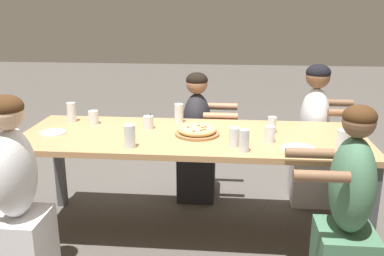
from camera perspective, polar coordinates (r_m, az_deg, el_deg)
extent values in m
plane|color=#514C47|center=(3.34, 0.00, -13.84)|extent=(18.00, 18.00, 0.00)
cube|color=tan|center=(3.03, 0.00, -1.27)|extent=(2.43, 0.86, 0.04)
cube|color=#4C4C51|center=(3.16, -22.30, -9.42)|extent=(0.07, 0.07, 0.74)
cube|color=#4C4C51|center=(2.96, 22.58, -11.24)|extent=(0.07, 0.07, 0.74)
cube|color=#4C4C51|center=(3.77, -17.26, -4.68)|extent=(0.07, 0.07, 0.74)
cube|color=#4C4C51|center=(3.61, 19.25, -5.85)|extent=(0.07, 0.07, 0.74)
cylinder|color=#996B42|center=(3.02, 0.70, -0.76)|extent=(0.31, 0.31, 0.02)
torus|color=#DBB26B|center=(3.01, 0.70, -0.21)|extent=(0.27, 0.27, 0.03)
cylinder|color=#E5C675|center=(3.01, 0.70, -0.32)|extent=(0.22, 0.22, 0.03)
cylinder|color=#C6422D|center=(2.95, 1.25, -0.31)|extent=(0.02, 0.02, 0.01)
cylinder|color=#C6422D|center=(2.93, 0.27, -0.42)|extent=(0.02, 0.02, 0.01)
cylinder|color=#C6422D|center=(3.06, 0.92, 0.33)|extent=(0.02, 0.02, 0.01)
cylinder|color=#C6422D|center=(3.02, -0.53, 0.12)|extent=(0.02, 0.02, 0.01)
cylinder|color=#C6422D|center=(2.97, 1.73, -0.19)|extent=(0.02, 0.02, 0.01)
cylinder|color=#C6422D|center=(3.01, 1.35, 0.05)|extent=(0.02, 0.02, 0.01)
cylinder|color=#C6422D|center=(3.03, 1.83, 0.16)|extent=(0.02, 0.02, 0.01)
cylinder|color=white|center=(2.80, 14.00, -2.71)|extent=(0.21, 0.21, 0.01)
cube|color=#B7B7BC|center=(2.80, 14.02, -2.54)|extent=(0.07, 0.14, 0.01)
cylinder|color=white|center=(3.21, -18.03, -0.58)|extent=(0.18, 0.18, 0.01)
cube|color=#B7B7BC|center=(3.21, -18.04, -0.42)|extent=(0.13, 0.02, 0.01)
cylinder|color=silver|center=(3.17, -5.84, 0.76)|extent=(0.07, 0.07, 0.09)
cylinder|color=#1EA8DB|center=(3.18, -5.83, 0.53)|extent=(0.07, 0.07, 0.07)
cylinder|color=black|center=(3.17, -5.54, 0.96)|extent=(0.01, 0.01, 0.12)
cylinder|color=silver|center=(2.78, 5.66, -1.20)|extent=(0.07, 0.07, 0.13)
cylinder|color=silver|center=(2.79, 5.64, -1.74)|extent=(0.06, 0.06, 0.07)
cylinder|color=silver|center=(3.11, 10.62, 0.43)|extent=(0.06, 0.06, 0.12)
cylinder|color=black|center=(3.12, 10.59, 0.01)|extent=(0.06, 0.06, 0.07)
cylinder|color=silver|center=(2.77, -8.30, -1.09)|extent=(0.07, 0.07, 0.15)
cylinder|color=silver|center=(3.32, -1.75, 2.01)|extent=(0.07, 0.07, 0.14)
cylinder|color=silver|center=(3.33, -1.75, 1.61)|extent=(0.06, 0.06, 0.10)
cylinder|color=silver|center=(2.90, 10.31, -0.81)|extent=(0.07, 0.07, 0.11)
cylinder|color=silver|center=(2.91, 10.29, -1.11)|extent=(0.06, 0.06, 0.08)
cylinder|color=silver|center=(2.69, 6.98, -1.68)|extent=(0.06, 0.06, 0.14)
cylinder|color=silver|center=(3.47, -15.76, 2.05)|extent=(0.07, 0.07, 0.15)
cylinder|color=silver|center=(3.48, -15.72, 1.43)|extent=(0.06, 0.06, 0.07)
cylinder|color=silver|center=(3.37, -12.99, 1.40)|extent=(0.08, 0.08, 0.10)
cylinder|color=black|center=(3.37, -12.97, 1.12)|extent=(0.07, 0.07, 0.07)
cylinder|color=silver|center=(3.03, -22.59, -1.17)|extent=(0.07, 0.07, 0.10)
cylinder|color=silver|center=(2.87, 19.50, -1.51)|extent=(0.08, 0.08, 0.13)
cylinder|color=black|center=(2.87, 19.44, -2.08)|extent=(0.07, 0.07, 0.07)
cube|color=#232328|center=(3.82, 0.62, -5.97)|extent=(0.32, 0.34, 0.45)
ellipsoid|color=#232328|center=(3.67, 0.64, 0.86)|extent=(0.24, 0.36, 0.49)
sphere|color=#9E7051|center=(3.59, 0.66, 5.95)|extent=(0.18, 0.18, 0.18)
ellipsoid|color=black|center=(3.59, 0.66, 6.44)|extent=(0.18, 0.18, 0.13)
cylinder|color=#9E7051|center=(3.80, 3.96, 2.89)|extent=(0.28, 0.06, 0.06)
cylinder|color=#9E7051|center=(3.47, 3.81, 1.56)|extent=(0.28, 0.06, 0.06)
cube|color=silver|center=(3.88, 15.41, -6.27)|extent=(0.32, 0.34, 0.45)
ellipsoid|color=silver|center=(3.72, 16.00, 0.94)|extent=(0.24, 0.36, 0.56)
sphere|color=brown|center=(3.64, 16.46, 6.59)|extent=(0.19, 0.19, 0.19)
ellipsoid|color=black|center=(3.63, 16.51, 7.11)|extent=(0.20, 0.20, 0.14)
cylinder|color=brown|center=(3.89, 18.68, 3.19)|extent=(0.28, 0.06, 0.06)
cylinder|color=brown|center=(3.57, 19.88, 1.92)|extent=(0.28, 0.06, 0.06)
cube|color=silver|center=(2.94, -21.59, -14.60)|extent=(0.32, 0.34, 0.45)
ellipsoid|color=silver|center=(2.73, -22.69, -5.59)|extent=(0.24, 0.36, 0.54)
sphere|color=beige|center=(2.62, -23.57, 1.84)|extent=(0.20, 0.20, 0.20)
ellipsoid|color=#422814|center=(2.61, -23.65, 2.58)|extent=(0.20, 0.20, 0.14)
ellipsoid|color=#477556|center=(2.51, 20.55, -7.11)|extent=(0.24, 0.36, 0.55)
sphere|color=brown|center=(2.40, 21.40, 0.75)|extent=(0.17, 0.17, 0.17)
ellipsoid|color=#422814|center=(2.39, 21.48, 1.45)|extent=(0.18, 0.18, 0.12)
cylinder|color=brown|center=(2.27, 16.88, -6.18)|extent=(0.28, 0.06, 0.06)
cylinder|color=brown|center=(2.58, 15.43, -3.26)|extent=(0.28, 0.06, 0.06)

